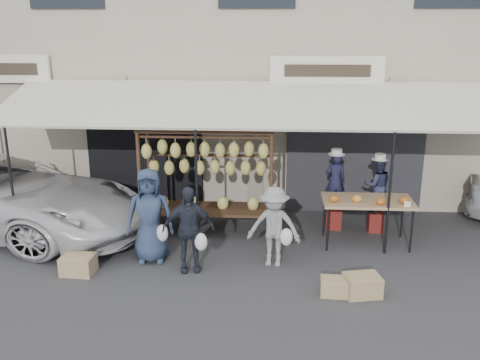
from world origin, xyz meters
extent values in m
plane|color=#2D2D30|center=(0.00, 0.00, 0.00)|extent=(90.00, 90.00, 0.00)
cube|color=#ADA496|center=(0.00, 6.50, 3.50)|extent=(24.00, 6.00, 7.00)
cube|color=#232328|center=(2.20, 3.46, 1.25)|extent=(3.00, 0.10, 2.50)
cube|color=black|center=(-2.50, 3.46, 1.25)|extent=(2.60, 0.10, 2.50)
cube|color=silver|center=(1.50, 3.40, 3.15)|extent=(2.40, 0.10, 0.60)
cube|color=silver|center=(-5.50, 3.40, 3.15)|extent=(2.00, 0.10, 0.60)
cube|color=beige|center=(0.00, 2.30, 2.60)|extent=(10.00, 2.34, 0.63)
cylinder|color=black|center=(-4.50, 1.15, 1.15)|extent=(0.05, 0.05, 2.30)
cylinder|color=black|center=(-1.00, 1.15, 1.15)|extent=(0.05, 0.05, 2.30)
cylinder|color=black|center=(2.50, 1.15, 1.15)|extent=(0.05, 0.05, 2.30)
cylinder|color=black|center=(-2.14, 1.45, 1.10)|extent=(0.07, 0.07, 2.20)
cylinder|color=black|center=(0.36, 1.45, 1.10)|extent=(0.07, 0.07, 2.20)
cylinder|color=black|center=(-2.14, 2.25, 1.10)|extent=(0.07, 0.07, 2.20)
cylinder|color=black|center=(0.36, 2.25, 1.10)|extent=(0.07, 0.07, 2.20)
cube|color=black|center=(-0.89, 1.85, 2.20)|extent=(2.60, 0.90, 0.07)
cylinder|color=black|center=(-0.89, 1.50, 2.08)|extent=(2.50, 0.05, 0.05)
cylinder|color=black|center=(-0.89, 2.20, 2.08)|extent=(2.50, 0.05, 0.05)
cylinder|color=black|center=(-0.89, 1.85, 1.65)|extent=(2.50, 0.05, 0.05)
cube|color=black|center=(-0.89, 1.85, 0.55)|extent=(2.50, 0.80, 0.05)
ellipsoid|color=#E6DC6A|center=(-1.99, 1.50, 1.80)|extent=(0.20, 0.18, 0.30)
ellipsoid|color=#E6DC6A|center=(-1.71, 1.65, 1.86)|extent=(0.20, 0.18, 0.30)
ellipsoid|color=#E6DC6A|center=(-1.44, 1.50, 1.83)|extent=(0.20, 0.18, 0.30)
ellipsoid|color=#E6DC6A|center=(-1.16, 1.65, 1.81)|extent=(0.20, 0.18, 0.30)
ellipsoid|color=#E6DC6A|center=(-0.89, 1.50, 1.85)|extent=(0.20, 0.18, 0.30)
ellipsoid|color=#E6DC6A|center=(-0.61, 1.65, 1.80)|extent=(0.20, 0.18, 0.30)
ellipsoid|color=#E6DC6A|center=(-0.34, 1.50, 1.86)|extent=(0.20, 0.18, 0.30)
ellipsoid|color=#E6DC6A|center=(-0.06, 1.65, 1.84)|extent=(0.20, 0.18, 0.30)
ellipsoid|color=#E6DC6A|center=(0.21, 1.50, 1.84)|extent=(0.20, 0.18, 0.30)
ellipsoid|color=#E6DC6A|center=(-1.94, 1.85, 1.41)|extent=(0.20, 0.18, 0.30)
ellipsoid|color=#E6DC6A|center=(-1.64, 1.85, 1.39)|extent=(0.20, 0.18, 0.30)
ellipsoid|color=#E6DC6A|center=(-1.34, 1.85, 1.44)|extent=(0.20, 0.18, 0.30)
ellipsoid|color=#E6DC6A|center=(-1.04, 1.85, 1.40)|extent=(0.20, 0.18, 0.30)
ellipsoid|color=#E6DC6A|center=(-0.74, 1.85, 1.42)|extent=(0.20, 0.18, 0.30)
ellipsoid|color=#E6DC6A|center=(-0.44, 1.85, 1.40)|extent=(0.20, 0.18, 0.30)
ellipsoid|color=#E6DC6A|center=(-0.14, 1.85, 1.42)|extent=(0.20, 0.18, 0.30)
ellipsoid|color=#E6DC6A|center=(0.16, 1.85, 1.41)|extent=(0.20, 0.18, 0.30)
cube|color=tan|center=(2.20, 1.58, 0.88)|extent=(1.70, 0.90, 0.05)
cylinder|color=black|center=(1.43, 1.21, 0.42)|extent=(0.04, 0.04, 0.85)
cylinder|color=black|center=(2.97, 1.21, 0.42)|extent=(0.04, 0.04, 0.85)
cylinder|color=black|center=(1.43, 1.95, 0.42)|extent=(0.04, 0.04, 0.85)
cylinder|color=black|center=(2.97, 1.95, 0.42)|extent=(0.04, 0.04, 0.85)
ellipsoid|color=#B25919|center=(1.54, 1.39, 0.97)|extent=(0.18, 0.14, 0.14)
ellipsoid|color=orange|center=(1.97, 1.42, 0.97)|extent=(0.18, 0.14, 0.14)
ellipsoid|color=#B25919|center=(2.39, 1.28, 0.97)|extent=(0.18, 0.14, 0.14)
ellipsoid|color=#B25919|center=(2.84, 1.38, 0.97)|extent=(0.18, 0.14, 0.14)
imported|color=#1B1C38|center=(1.66, 2.36, 1.03)|extent=(0.46, 0.34, 1.17)
imported|color=#282E4B|center=(2.51, 2.25, 0.98)|extent=(0.56, 0.44, 1.15)
imported|color=navy|center=(-1.76, 0.59, 0.86)|extent=(0.90, 0.64, 1.71)
imported|color=#232832|center=(-1.03, 0.24, 0.76)|extent=(0.94, 0.54, 1.51)
imported|color=gray|center=(0.43, 0.54, 0.72)|extent=(1.00, 0.66, 1.44)
cube|color=maroon|center=(1.66, 2.36, 0.22)|extent=(0.38, 0.38, 0.45)
cube|color=maroon|center=(2.51, 2.25, 0.21)|extent=(0.34, 0.34, 0.41)
cube|color=tan|center=(1.40, -0.48, 0.13)|extent=(0.46, 0.36, 0.26)
cube|color=tan|center=(1.83, -0.47, 0.16)|extent=(0.62, 0.52, 0.33)
cube|color=tan|center=(-2.90, -0.01, 0.16)|extent=(0.57, 0.45, 0.33)
camera|label=1|loc=(0.37, -8.14, 4.16)|focal=40.00mm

